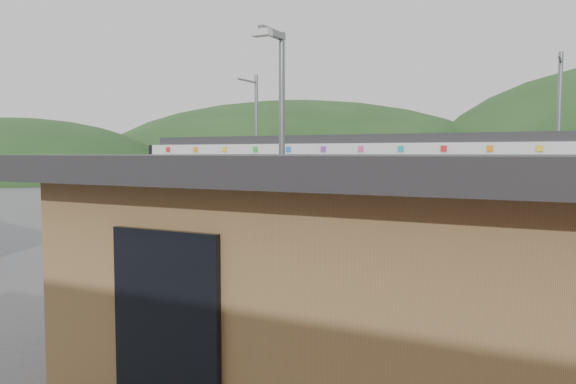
% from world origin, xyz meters
% --- Properties ---
extents(ground, '(120.00, 120.00, 0.00)m').
position_xyz_m(ground, '(0.00, 0.00, 0.00)').
color(ground, '#4C4C4F').
rests_on(ground, ground).
extents(hills, '(146.00, 149.00, 26.00)m').
position_xyz_m(hills, '(6.19, 5.29, 0.00)').
color(hills, '#1E3D19').
rests_on(hills, ground).
extents(platform, '(26.00, 3.20, 0.30)m').
position_xyz_m(platform, '(0.00, 3.30, 0.15)').
color(platform, '#9E9E99').
rests_on(platform, ground).
extents(yellow_line, '(26.00, 0.10, 0.01)m').
position_xyz_m(yellow_line, '(0.00, 2.00, 0.30)').
color(yellow_line, yellow).
rests_on(yellow_line, platform).
extents(train, '(20.44, 3.01, 3.74)m').
position_xyz_m(train, '(-0.37, 6.00, 2.06)').
color(train, black).
rests_on(train, ground).
extents(catenary_mast_west, '(0.18, 1.80, 7.00)m').
position_xyz_m(catenary_mast_west, '(-7.00, 8.56, 3.65)').
color(catenary_mast_west, slate).
rests_on(catenary_mast_west, ground).
extents(catenary_mast_east, '(0.18, 1.80, 7.00)m').
position_xyz_m(catenary_mast_east, '(7.00, 8.56, 3.65)').
color(catenary_mast_east, slate).
rests_on(catenary_mast_east, ground).
extents(station_shelter, '(9.20, 6.20, 3.00)m').
position_xyz_m(station_shelter, '(6.00, -9.01, 1.55)').
color(station_shelter, olive).
rests_on(station_shelter, ground).
extents(lamp_post, '(0.36, 0.96, 5.34)m').
position_xyz_m(lamp_post, '(2.73, -6.69, 3.20)').
color(lamp_post, slate).
rests_on(lamp_post, ground).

